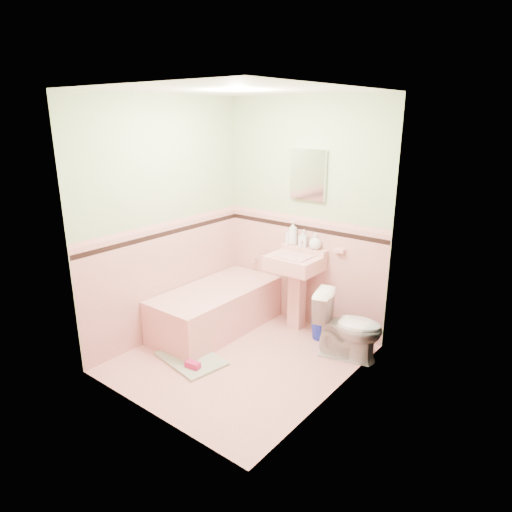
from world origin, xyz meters
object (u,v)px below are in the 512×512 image
Objects in this scene: medicine_cabinet at (308,175)px; sink at (294,293)px; soap_bottle_left at (293,233)px; soap_bottle_mid at (303,238)px; bucket at (321,329)px; toilet at (348,326)px; soap_bottle_right at (315,241)px; shoe at (193,365)px; bathtub at (216,310)px.

sink is at bearing -90.00° from medicine_cabinet.
sink is 1.29m from medicine_cabinet.
medicine_cabinet is 1.96× the size of soap_bottle_left.
soap_bottle_mid reaches higher than bucket.
soap_bottle_left is 1.21m from toilet.
soap_bottle_mid reaches higher than sink.
soap_bottle_mid is 0.99m from bucket.
sink is at bearing -127.27° from soap_bottle_right.
soap_bottle_right is at bearing 0.00° from soap_bottle_mid.
shoe is (-0.26, -1.51, -1.64)m from medicine_cabinet.
soap_bottle_left is (-0.15, 0.18, 0.62)m from sink.
bathtub is 7.87× the size of soap_bottle_mid.
bathtub is 1.33m from soap_bottle_right.
bathtub is 10.25× the size of shoe.
bathtub is at bearing -139.01° from soap_bottle_right.
shoe is at bearing 123.16° from toilet.
soap_bottle_right is at bearing 52.73° from sink.
soap_bottle_right is 0.26× the size of toilet.
soap_bottle_left reaches higher than shoe.
bathtub is 5.56× the size of soap_bottle_left.
bathtub is 1.74× the size of sink.
bathtub is at bearing -142.07° from sink.
soap_bottle_left is 0.29m from soap_bottle_right.
toilet is at bearing 39.92° from shoe.
soap_bottle_mid is (0.66, 0.71, 0.79)m from bathtub.
soap_bottle_left is at bearing 77.88° from shoe.
bucket is (1.04, 0.53, -0.12)m from bathtub.
soap_bottle_right is at bearing 45.17° from toilet.
soap_bottle_right is 0.98m from toilet.
soap_bottle_right is 1.81m from shoe.
soap_bottle_mid is at bearing 72.66° from shoe.
medicine_cabinet is 2.77× the size of soap_bottle_mid.
medicine_cabinet is at bearing 62.81° from soap_bottle_mid.
toilet is 3.05× the size of bucket.
sink is 0.62m from soap_bottle_right.
soap_bottle_left is (0.53, 0.71, 0.83)m from bathtub.
soap_bottle_mid is at bearing 0.00° from soap_bottle_left.
bathtub is 1.25m from soap_bottle_mid.
bathtub is 6.86× the size of bucket.
sink reaches higher than shoe.
soap_bottle_left is 1.09m from bucket.
medicine_cabinet is 0.79× the size of toilet.
soap_bottle_mid is 1.30× the size of shoe.
sink is 1.38m from shoe.
medicine_cabinet is 1.61m from toilet.
bathtub is at bearing -132.58° from medicine_cabinet.
toilet is 1.54m from shoe.
bucket reaches higher than shoe.
soap_bottle_right reaches higher than shoe.
toilet is 4.56× the size of shoe.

